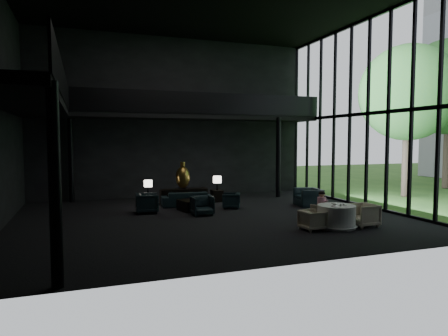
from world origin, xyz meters
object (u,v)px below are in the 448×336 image
object	(u,v)px
sofa	(187,196)
window_armchair	(308,193)
dining_table	(336,218)
child	(322,200)
coffee_table	(193,205)
dining_chair_north	(324,213)
lounge_armchair_south	(202,204)
lounge_armchair_east	(231,200)
side_table_left	(148,199)
table_lamp_right	(217,180)
bronze_urn	(183,177)
dining_chair_west	(313,220)
table_lamp_left	(148,184)
console	(184,196)
side_table_right	(217,196)
lounge_armchair_west	(147,201)
dining_chair_east	(363,213)

from	to	relation	value
sofa	window_armchair	world-z (taller)	window_armchair
dining_table	child	world-z (taller)	child
coffee_table	dining_chair_north	world-z (taller)	dining_chair_north
lounge_armchair_south	dining_table	size ratio (longest dim) A/B	0.60
child	lounge_armchair_east	bearing A→B (deg)	-61.78
side_table_left	coffee_table	distance (m)	2.47
table_lamp_right	bronze_urn	bearing A→B (deg)	174.37
bronze_urn	dining_chair_north	xyz separation A→B (m)	(3.63, -5.85, -0.85)
lounge_armchair_east	dining_chair_west	xyz separation A→B (m)	(1.03, -4.67, -0.02)
dining_chair_north	table_lamp_left	bearing A→B (deg)	-66.16
table_lamp_right	coffee_table	bearing A→B (deg)	-132.57
side_table_left	window_armchair	size ratio (longest dim) A/B	0.41
table_lamp_right	window_armchair	xyz separation A→B (m)	(3.43, -2.37, -0.47)
console	window_armchair	world-z (taller)	window_armchair
bronze_urn	dining_table	size ratio (longest dim) A/B	0.87
console	lounge_armchair_east	xyz separation A→B (m)	(1.59, -1.84, -0.00)
side_table_right	child	distance (m)	6.00
lounge_armchair_west	child	world-z (taller)	child
sofa	lounge_armchair_east	xyz separation A→B (m)	(1.61, -1.21, -0.11)
lounge_armchair_south	window_armchair	bearing A→B (deg)	6.56
window_armchair	sofa	bearing A→B (deg)	-101.00
window_armchair	dining_table	bearing A→B (deg)	-12.06
lounge_armchair_south	lounge_armchair_west	bearing A→B (deg)	148.75
dining_chair_east	bronze_urn	bearing A→B (deg)	-148.01
side_table_right	dining_table	size ratio (longest dim) A/B	0.39
dining_table	dining_chair_west	size ratio (longest dim) A/B	2.14
table_lamp_left	dining_chair_north	distance (m)	7.75
lounge_armchair_west	dining_chair_east	xyz separation A→B (m)	(6.41, -4.87, -0.02)
sofa	dining_chair_east	xyz separation A→B (m)	(4.52, -5.98, 0.00)
bronze_urn	table_lamp_left	size ratio (longest dim) A/B	1.96
side_table_left	dining_table	bearing A→B (deg)	-52.30
lounge_armchair_east	coffee_table	xyz separation A→B (m)	(-1.67, 0.05, -0.12)
side_table_left	child	xyz separation A→B (m)	(5.18, -5.70, 0.52)
window_armchair	dining_chair_west	size ratio (longest dim) A/B	1.92
lounge_armchair_west	dining_table	xyz separation A→B (m)	(5.44, -4.75, -0.15)
bronze_urn	window_armchair	xyz separation A→B (m)	(5.03, -2.52, -0.65)
lounge_armchair_east	child	distance (m)	4.23
table_lamp_left	coffee_table	bearing A→B (deg)	-49.92
coffee_table	lounge_armchair_south	bearing A→B (deg)	-85.97
lounge_armchair_west	dining_chair_west	xyz separation A→B (m)	(4.53, -4.78, -0.16)
dining_chair_east	side_table_right	bearing A→B (deg)	-158.09
coffee_table	lounge_armchair_west	bearing A→B (deg)	178.31
dining_table	side_table_right	bearing A→B (deg)	106.38
table_lamp_left	lounge_armchair_east	world-z (taller)	table_lamp_left
bronze_urn	lounge_armchair_east	distance (m)	2.72
side_table_left	table_lamp_right	distance (m)	3.29
console	dining_chair_east	bearing A→B (deg)	-55.71
dining_table	coffee_table	bearing A→B (deg)	127.54
window_armchair	table_lamp_left	bearing A→B (deg)	-101.85
child	console	bearing A→B (deg)	-57.15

